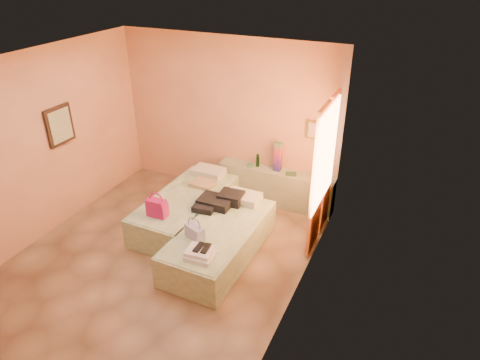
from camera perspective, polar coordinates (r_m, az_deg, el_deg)
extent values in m
plane|color=tan|center=(6.49, -10.33, -10.04)|extent=(4.50, 4.50, 0.00)
cube|color=#E6A87A|center=(7.50, -1.64, 8.26)|extent=(4.00, 0.02, 2.80)
cube|color=#E6A87A|center=(7.02, -25.05, 4.04)|extent=(0.02, 4.50, 2.80)
cube|color=#E6A87A|center=(4.94, 7.86, -3.44)|extent=(0.02, 4.50, 2.80)
cube|color=white|center=(5.25, -13.03, 14.67)|extent=(4.00, 4.50, 0.02)
cube|color=#FFD99E|center=(5.97, 11.36, 3.25)|extent=(0.02, 1.10, 1.40)
cube|color=#FF833C|center=(6.01, 10.32, -0.25)|extent=(0.05, 0.55, 2.20)
cube|color=#FF833C|center=(6.53, 11.72, 2.05)|extent=(0.05, 0.45, 2.20)
cube|color=#301F15|center=(7.17, -22.91, 6.72)|extent=(0.04, 0.50, 0.60)
cube|color=gold|center=(6.95, 9.88, 6.61)|extent=(0.25, 0.04, 0.30)
cube|color=#99A889|center=(7.48, 4.70, -0.97)|extent=(2.05, 0.30, 0.65)
cube|color=beige|center=(7.04, -7.21, -3.86)|extent=(0.94, 2.02, 0.50)
cube|color=beige|center=(6.28, -2.65, -8.13)|extent=(0.94, 2.02, 0.50)
cylinder|color=#13361B|center=(7.41, 2.37, 2.63)|extent=(0.08, 0.08, 0.22)
cube|color=#B71665|center=(7.24, 5.09, 3.12)|extent=(0.11, 0.11, 0.50)
cylinder|color=#49865C|center=(7.45, 1.40, 1.98)|extent=(0.13, 0.13, 0.03)
cube|color=#284C2E|center=(7.21, 6.82, 0.80)|extent=(0.21, 0.18, 0.03)
cube|color=silver|center=(7.12, 10.65, 1.06)|extent=(0.24, 0.24, 0.24)
cube|color=#B71665|center=(6.41, -10.98, -3.61)|extent=(0.30, 0.17, 0.28)
cube|color=tan|center=(7.16, -4.91, -0.49)|extent=(0.41, 0.34, 0.07)
cube|color=black|center=(6.56, -2.96, -2.86)|extent=(0.58, 0.58, 0.16)
cube|color=#42509F|center=(5.89, -6.07, -6.93)|extent=(0.32, 0.23, 0.19)
cube|color=white|center=(5.58, -5.31, -9.78)|extent=(0.37, 0.32, 0.10)
cube|color=black|center=(5.57, -5.09, -9.03)|extent=(0.16, 0.21, 0.02)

